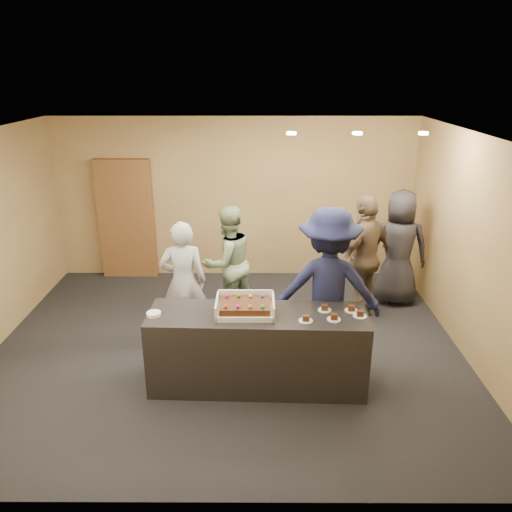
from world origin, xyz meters
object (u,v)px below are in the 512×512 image
object	(u,v)px
plate_stack	(154,314)
cake_box	(245,309)
serving_counter	(257,349)
person_server_grey	(183,282)
sheet_cake	(245,306)
person_brown_extra	(365,258)
person_dark_suit	(398,248)
person_sage_man	(228,263)
storage_cabinet	(126,219)
person_navy_man	(328,288)

from	to	relation	value
plate_stack	cake_box	bearing A→B (deg)	4.20
serving_counter	person_server_grey	distance (m)	1.46
cake_box	sheet_cake	distance (m)	0.06
person_brown_extra	person_dark_suit	size ratio (longest dim) A/B	1.03
sheet_cake	person_sage_man	size ratio (longest dim) A/B	0.33
cake_box	person_dark_suit	world-z (taller)	person_dark_suit
serving_counter	person_dark_suit	xyz separation A→B (m)	(2.12, 2.18, 0.43)
serving_counter	person_brown_extra	size ratio (longest dim) A/B	1.33
storage_cabinet	sheet_cake	bearing A→B (deg)	-57.08
cake_box	person_server_grey	bearing A→B (deg)	129.19
serving_counter	person_navy_man	xyz separation A→B (m)	(0.83, 0.51, 0.53)
sheet_cake	person_server_grey	size ratio (longest dim) A/B	0.33
cake_box	storage_cabinet	bearing A→B (deg)	123.12
sheet_cake	plate_stack	xyz separation A→B (m)	(-0.99, -0.05, -0.08)
person_brown_extra	person_dark_suit	distance (m)	0.78
person_sage_man	person_brown_extra	bearing A→B (deg)	145.28
person_sage_man	person_brown_extra	xyz separation A→B (m)	(1.93, -0.01, 0.08)
cake_box	person_dark_suit	distance (m)	3.12
sheet_cake	person_navy_man	bearing A→B (deg)	28.02
storage_cabinet	person_brown_extra	world-z (taller)	storage_cabinet
cake_box	person_sage_man	world-z (taller)	person_sage_man
serving_counter	cake_box	world-z (taller)	cake_box
sheet_cake	person_navy_man	distance (m)	1.10
person_navy_man	sheet_cake	bearing A→B (deg)	33.81
cake_box	person_server_grey	size ratio (longest dim) A/B	0.39
person_dark_suit	person_server_grey	bearing A→B (deg)	29.00
cake_box	person_sage_man	distance (m)	1.71
cake_box	person_brown_extra	size ratio (longest dim) A/B	0.35
person_sage_man	person_dark_suit	distance (m)	2.58
serving_counter	plate_stack	xyz separation A→B (m)	(-1.12, -0.05, 0.47)
plate_stack	person_brown_extra	xyz separation A→B (m)	(2.63, 1.75, -0.01)
serving_counter	person_brown_extra	distance (m)	2.32
person_navy_man	person_brown_extra	size ratio (longest dim) A/B	1.08
plate_stack	person_dark_suit	distance (m)	3.93
serving_counter	sheet_cake	bearing A→B (deg)	-178.08
person_brown_extra	serving_counter	bearing A→B (deg)	6.71
cake_box	person_sage_man	size ratio (longest dim) A/B	0.38
plate_stack	person_sage_man	bearing A→B (deg)	68.29
storage_cabinet	serving_counter	bearing A→B (deg)	-55.43
serving_counter	person_sage_man	world-z (taller)	person_sage_man
person_brown_extra	person_sage_man	bearing A→B (deg)	-41.96
serving_counter	person_server_grey	bearing A→B (deg)	134.73
person_sage_man	person_dark_suit	xyz separation A→B (m)	(2.54, 0.47, 0.06)
storage_cabinet	person_dark_suit	world-z (taller)	storage_cabinet
serving_counter	person_dark_suit	size ratio (longest dim) A/B	1.36
cake_box	person_brown_extra	distance (m)	2.35
serving_counter	person_server_grey	xyz separation A→B (m)	(-0.96, 1.03, 0.37)
cake_box	plate_stack	distance (m)	0.99
sheet_cake	person_sage_man	bearing A→B (deg)	99.56
sheet_cake	person_server_grey	bearing A→B (deg)	128.54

